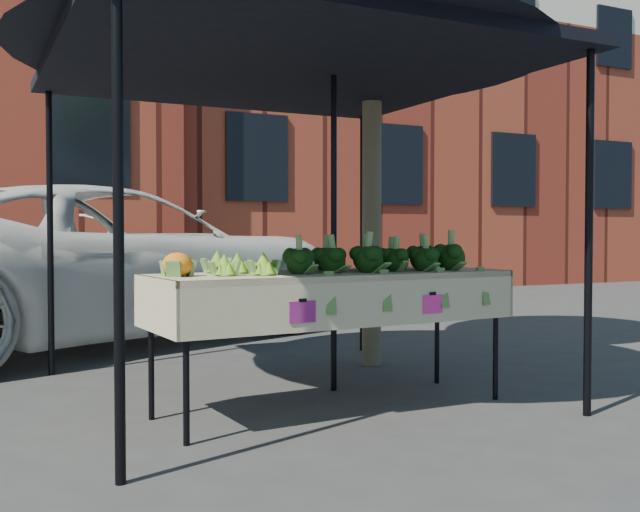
% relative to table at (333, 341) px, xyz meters
% --- Properties ---
extents(ground, '(90.00, 90.00, 0.00)m').
position_rel_table_xyz_m(ground, '(0.19, -0.14, -0.45)').
color(ground, '#303032').
extents(table, '(2.45, 0.96, 0.90)m').
position_rel_table_xyz_m(table, '(0.00, 0.00, 0.00)').
color(table, '#C3B595').
rests_on(table, ground).
extents(canopy, '(3.16, 3.16, 2.74)m').
position_rel_table_xyz_m(canopy, '(-0.09, 0.59, 0.92)').
color(canopy, black).
rests_on(canopy, ground).
extents(broccoli_heap, '(1.35, 0.55, 0.24)m').
position_rel_table_xyz_m(broccoli_heap, '(0.27, 0.03, 0.57)').
color(broccoli_heap, black).
rests_on(broccoli_heap, table).
extents(romanesco_cluster, '(0.41, 0.55, 0.18)m').
position_rel_table_xyz_m(romanesco_cluster, '(-0.67, 0.04, 0.54)').
color(romanesco_cluster, '#6FA420').
rests_on(romanesco_cluster, table).
extents(cauliflower_pair, '(0.18, 0.18, 0.16)m').
position_rel_table_xyz_m(cauliflower_pair, '(-1.05, -0.05, 0.53)').
color(cauliflower_pair, orange).
rests_on(cauliflower_pair, table).
extents(vehicle, '(2.61, 3.17, 5.94)m').
position_rel_table_xyz_m(vehicle, '(-0.81, 3.89, 2.52)').
color(vehicle, white).
rests_on(vehicle, ground).
extents(street_tree, '(2.46, 2.46, 4.85)m').
position_rel_table_xyz_m(street_tree, '(1.04, 1.30, 1.98)').
color(street_tree, '#1E4C14').
rests_on(street_tree, ground).
extents(building_right, '(12.00, 8.00, 8.50)m').
position_rel_table_xyz_m(building_right, '(7.19, 12.36, 3.80)').
color(building_right, maroon).
rests_on(building_right, ground).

